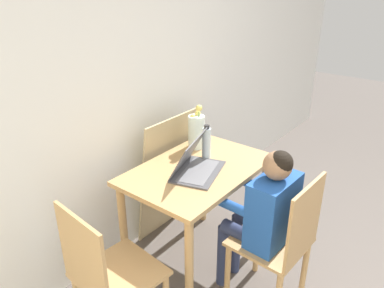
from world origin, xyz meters
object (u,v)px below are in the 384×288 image
laptop (194,164)px  flower_vase (196,131)px  chair_spare (108,277)px  person_seated (264,210)px  water_bottle (206,143)px  chair_occupied (280,243)px

laptop → flower_vase: flower_vase is taller
chair_spare → laptop: size_ratio=2.06×
chair_spare → person_seated: person_seated is taller
laptop → flower_vase: bearing=17.9°
laptop → water_bottle: (0.20, 0.05, 0.06)m
flower_vase → water_bottle: (-0.10, -0.16, -0.02)m
chair_spare → person_seated: size_ratio=0.87×
person_seated → laptop: person_seated is taller
chair_occupied → chair_spare: same height
laptop → flower_vase: size_ratio=1.35×
chair_spare → water_bottle: bearing=-80.3°
chair_occupied → water_bottle: size_ratio=3.81×
chair_occupied → flower_vase: size_ratio=2.79×
person_seated → flower_vase: flower_vase is taller
flower_vase → water_bottle: flower_vase is taller
laptop → flower_vase: 0.37m
flower_vase → person_seated: bearing=-109.7°
laptop → water_bottle: size_ratio=1.84×
flower_vase → water_bottle: size_ratio=1.36×
chair_occupied → water_bottle: water_bottle is taller
chair_occupied → laptop: laptop is taller
chair_occupied → chair_spare: bearing=-33.6°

